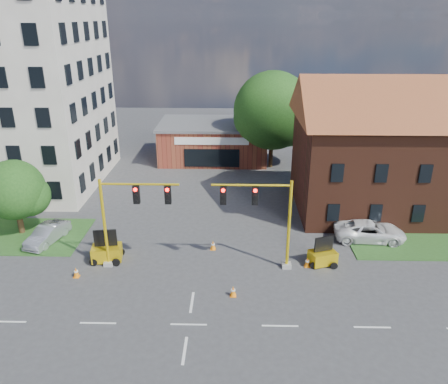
{
  "coord_description": "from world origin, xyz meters",
  "views": [
    {
      "loc": [
        2.39,
        -19.35,
        15.71
      ],
      "look_at": [
        1.71,
        10.0,
        3.8
      ],
      "focal_mm": 35.0,
      "sensor_mm": 36.0,
      "label": 1
    }
  ],
  "objects_px": {
    "trailer_east": "(323,256)",
    "trailer_west": "(107,251)",
    "signal_mast_east": "(264,214)",
    "pickup_white": "(370,231)",
    "signal_mast_west": "(128,213)"
  },
  "relations": [
    {
      "from": "signal_mast_west",
      "to": "trailer_east",
      "type": "height_order",
      "value": "signal_mast_west"
    },
    {
      "from": "signal_mast_west",
      "to": "trailer_west",
      "type": "bearing_deg",
      "value": 162.42
    },
    {
      "from": "signal_mast_east",
      "to": "trailer_west",
      "type": "bearing_deg",
      "value": 176.77
    },
    {
      "from": "signal_mast_west",
      "to": "pickup_white",
      "type": "distance_m",
      "value": 17.75
    },
    {
      "from": "signal_mast_west",
      "to": "signal_mast_east",
      "type": "relative_size",
      "value": 1.0
    },
    {
      "from": "signal_mast_east",
      "to": "pickup_white",
      "type": "xyz_separation_m",
      "value": [
        8.28,
        4.03,
        -3.19
      ]
    },
    {
      "from": "trailer_east",
      "to": "trailer_west",
      "type": "bearing_deg",
      "value": 160.03
    },
    {
      "from": "pickup_white",
      "to": "trailer_east",
      "type": "bearing_deg",
      "value": 134.04
    },
    {
      "from": "signal_mast_west",
      "to": "signal_mast_east",
      "type": "height_order",
      "value": "same"
    },
    {
      "from": "trailer_west",
      "to": "trailer_east",
      "type": "bearing_deg",
      "value": -8.64
    },
    {
      "from": "signal_mast_west",
      "to": "pickup_white",
      "type": "xyz_separation_m",
      "value": [
        16.99,
        4.03,
        -3.19
      ]
    },
    {
      "from": "trailer_west",
      "to": "trailer_east",
      "type": "distance_m",
      "value": 14.71
    },
    {
      "from": "signal_mast_east",
      "to": "trailer_east",
      "type": "relative_size",
      "value": 3.06
    },
    {
      "from": "trailer_east",
      "to": "pickup_white",
      "type": "height_order",
      "value": "trailer_east"
    },
    {
      "from": "trailer_west",
      "to": "trailer_east",
      "type": "height_order",
      "value": "trailer_west"
    }
  ]
}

